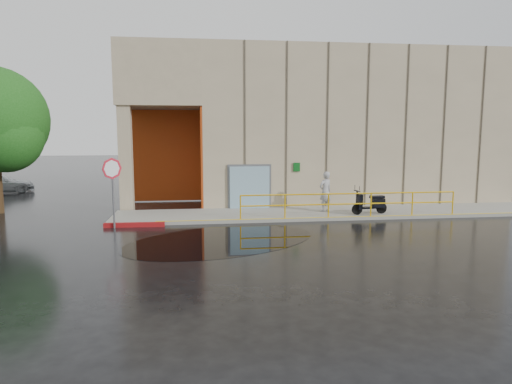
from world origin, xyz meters
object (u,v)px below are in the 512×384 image
Objects in this scene: person at (325,191)px; stop_sign at (112,178)px; scooter at (370,197)px; red_curb at (134,225)px.

stop_sign is (-9.13, -1.95, 0.95)m from person.
scooter is 10.21m from red_curb.
scooter is (1.77, -1.00, -0.17)m from person.
scooter reaches higher than red_curb.
person is at bearing 12.12° from red_curb.
red_curb is (-8.38, -1.80, -0.98)m from person.
stop_sign is at bearing 177.02° from scooter.
person is at bearing -5.99° from stop_sign.
person is 0.66× the size of stop_sign.
scooter is 11.00m from stop_sign.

